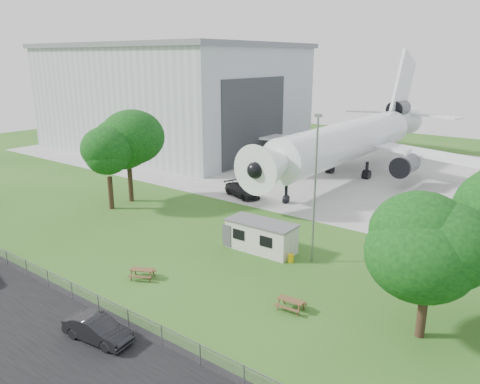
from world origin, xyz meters
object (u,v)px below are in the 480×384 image
Objects in this scene: site_cabin at (261,236)px; picnic_west at (143,278)px; airliner at (352,138)px; picnic_east at (291,310)px; car_centre_sedan at (97,329)px; hangar at (171,96)px.

picnic_west is (-4.06, -9.97, -1.31)m from site_cabin.
airliner is 39.86m from picnic_east.
car_centre_sedan reaches higher than picnic_east.
picnic_east is 12.37m from car_centre_sedan.
car_centre_sedan reaches higher than picnic_west.
picnic_east is (7.35, -7.06, -1.31)m from site_cabin.
hangar is 63.69m from car_centre_sedan.
hangar is 36.21m from airliner.
picnic_west is 1.00× the size of picnic_east.
site_cabin reaches higher than picnic_east.
picnic_west is (37.45, -40.40, -9.41)m from hangar.
site_cabin reaches higher than picnic_west.
hangar reaches higher than airliner.
airliner reaches higher than car_centre_sedan.
airliner is at bearing 105.71° from picnic_east.
airliner reaches higher than site_cabin.
picnic_west and picnic_east have the same top height.
car_centre_sedan is at bearing -129.47° from picnic_east.
picnic_east is at bearing -44.16° from car_centre_sedan.
airliner is 47.87m from car_centre_sedan.
hangar is 9.60× the size of car_centre_sedan.
car_centre_sedan is (5.60, -47.33, -4.53)m from airliner.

